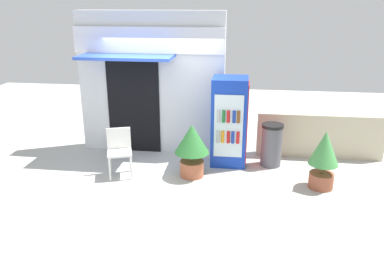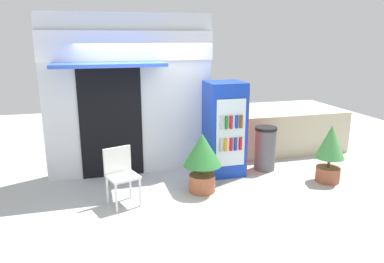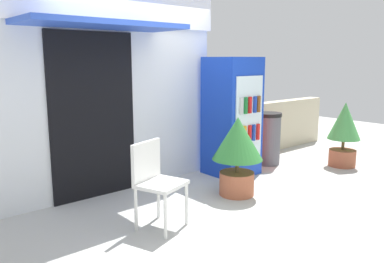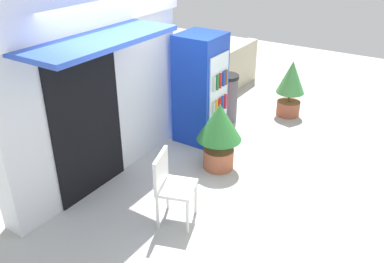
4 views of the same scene
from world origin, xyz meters
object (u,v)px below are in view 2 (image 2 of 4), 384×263
plastic_chair (121,171)px  potted_plant_near_shop (202,157)px  drink_cooler (225,129)px  trash_bin (265,148)px  potted_plant_curbside (330,150)px

plastic_chair → potted_plant_near_shop: bearing=4.5°
drink_cooler → trash_bin: drink_cooler is taller
trash_bin → drink_cooler: bearing=179.1°
drink_cooler → trash_bin: 0.98m
drink_cooler → potted_plant_near_shop: 1.03m
potted_plant_near_shop → potted_plant_curbside: (2.38, -0.19, -0.02)m
drink_cooler → potted_plant_near_shop: drink_cooler is taller
potted_plant_near_shop → potted_plant_curbside: bearing=-4.5°
plastic_chair → trash_bin: (2.92, 0.83, -0.10)m
potted_plant_near_shop → potted_plant_curbside: potted_plant_curbside is taller
plastic_chair → potted_plant_curbside: 3.77m
trash_bin → potted_plant_near_shop: bearing=-154.9°
potted_plant_curbside → trash_bin: (-0.84, 0.90, -0.17)m
drink_cooler → potted_plant_curbside: bearing=-28.3°
plastic_chair → trash_bin: size_ratio=1.04×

